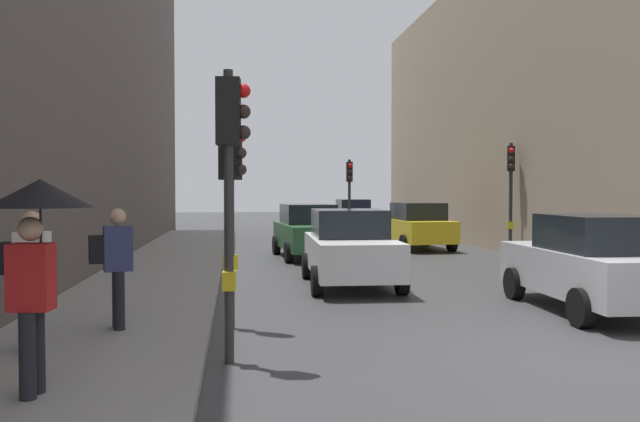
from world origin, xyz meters
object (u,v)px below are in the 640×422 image
(traffic_light_mid_street, at_px, (511,178))
(traffic_light_near_left, at_px, (230,162))
(pedestrian_with_umbrella, at_px, (37,226))
(car_yellow_taxi, at_px, (416,226))
(car_white_compact, at_px, (350,248))
(traffic_light_near_right, at_px, (232,185))
(pedestrian_with_grey_backpack, at_px, (115,261))
(car_silver_hatchback, at_px, (593,263))
(traffic_light_far_median, at_px, (349,185))
(car_blue_van, at_px, (352,215))
(car_green_estate, at_px, (309,231))
(pedestrian_with_black_backpack, at_px, (29,272))

(traffic_light_mid_street, height_order, traffic_light_near_left, traffic_light_mid_street)
(traffic_light_near_left, relative_size, pedestrian_with_umbrella, 1.73)
(car_yellow_taxi, bearing_deg, car_white_compact, -115.09)
(traffic_light_near_right, height_order, pedestrian_with_umbrella, traffic_light_near_right)
(traffic_light_mid_street, distance_m, car_white_compact, 8.78)
(pedestrian_with_grey_backpack, bearing_deg, car_silver_hatchback, 7.76)
(pedestrian_with_grey_backpack, bearing_deg, traffic_light_far_median, 68.77)
(traffic_light_mid_street, bearing_deg, traffic_light_far_median, 124.68)
(traffic_light_near_left, height_order, car_blue_van, traffic_light_near_left)
(car_white_compact, distance_m, car_blue_van, 20.43)
(traffic_light_mid_street, distance_m, car_yellow_taxi, 4.35)
(car_blue_van, relative_size, pedestrian_with_grey_backpack, 2.38)
(car_silver_hatchback, relative_size, pedestrian_with_grey_backpack, 2.41)
(car_green_estate, bearing_deg, traffic_light_near_right, -102.96)
(car_white_compact, height_order, pedestrian_with_black_backpack, pedestrian_with_black_backpack)
(car_green_estate, bearing_deg, car_white_compact, -87.79)
(traffic_light_near_left, distance_m, car_green_estate, 12.94)
(car_white_compact, relative_size, car_silver_hatchback, 1.00)
(car_white_compact, height_order, car_green_estate, same)
(pedestrian_with_umbrella, bearing_deg, pedestrian_with_black_backpack, 109.80)
(traffic_light_near_right, xyz_separation_m, car_green_estate, (2.43, 10.55, -1.40))
(traffic_light_mid_street, relative_size, traffic_light_near_left, 1.03)
(pedestrian_with_umbrella, distance_m, pedestrian_with_black_backpack, 2.13)
(traffic_light_near_right, distance_m, car_green_estate, 10.92)
(pedestrian_with_umbrella, bearing_deg, traffic_light_far_median, 71.39)
(traffic_light_mid_street, relative_size, car_white_compact, 0.89)
(traffic_light_near_right, distance_m, pedestrian_with_black_backpack, 3.25)
(traffic_light_mid_street, relative_size, car_silver_hatchback, 0.89)
(pedestrian_with_grey_backpack, bearing_deg, car_green_estate, 69.59)
(traffic_light_mid_street, xyz_separation_m, car_blue_van, (-2.71, 14.42, -1.74))
(pedestrian_with_black_backpack, bearing_deg, car_blue_van, 70.99)
(car_blue_van, bearing_deg, car_white_compact, -100.62)
(traffic_light_near_right, bearing_deg, traffic_light_far_median, 73.48)
(pedestrian_with_umbrella, bearing_deg, car_green_estate, 73.14)
(car_yellow_taxi, relative_size, pedestrian_with_grey_backpack, 2.43)
(traffic_light_far_median, xyz_separation_m, car_silver_hatchback, (1.68, -15.63, -1.57))
(car_white_compact, relative_size, car_green_estate, 0.98)
(car_white_compact, distance_m, pedestrian_with_black_backpack, 7.92)
(traffic_light_near_right, bearing_deg, car_yellow_taxi, 62.57)
(pedestrian_with_umbrella, height_order, pedestrian_with_black_backpack, pedestrian_with_umbrella)
(traffic_light_near_right, distance_m, car_blue_van, 25.23)
(car_blue_van, height_order, pedestrian_with_black_backpack, pedestrian_with_black_backpack)
(car_green_estate, bearing_deg, car_yellow_taxi, 30.93)
(car_white_compact, bearing_deg, pedestrian_with_grey_backpack, -132.24)
(traffic_light_near_right, xyz_separation_m, car_yellow_taxi, (6.85, 13.20, -1.40))
(car_yellow_taxi, height_order, car_green_estate, same)
(car_blue_van, bearing_deg, pedestrian_with_umbrella, -106.53)
(traffic_light_near_right, bearing_deg, car_silver_hatchback, 5.09)
(car_silver_hatchback, bearing_deg, car_white_compact, 135.93)
(car_green_estate, bearing_deg, car_silver_hatchback, -67.85)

